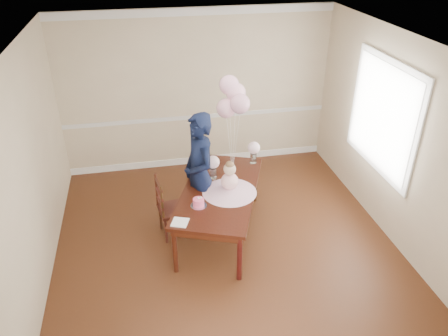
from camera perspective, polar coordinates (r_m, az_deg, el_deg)
floor at (r=5.93m, az=0.54°, el=-10.79°), size 4.50×5.00×0.00m
ceiling at (r=4.65m, az=0.70°, el=15.40°), size 4.50×5.00×0.02m
wall_back at (r=7.40m, az=-3.48°, el=9.93°), size 4.50×0.02×2.70m
wall_front at (r=3.28m, az=10.34°, el=-20.53°), size 4.50×0.02×2.70m
wall_left at (r=5.23m, az=-24.29°, el=-1.74°), size 0.02×5.00×2.70m
wall_right at (r=5.99m, az=22.18°, el=2.72°), size 0.02×5.00×2.70m
chair_rail_trim at (r=7.56m, az=-3.37°, el=6.70°), size 4.50×0.02×0.07m
crown_molding at (r=7.07m, az=-3.80°, el=19.72°), size 4.50×0.02×0.12m
baseboard_trim at (r=7.93m, az=-3.19°, el=1.10°), size 4.50×0.02×0.12m
window_frame at (r=6.28m, az=20.04°, el=6.39°), size 0.02×1.66×1.56m
window_blinds at (r=6.27m, az=19.89°, el=6.38°), size 0.01×1.50×1.40m
dining_table_top at (r=5.85m, az=-0.58°, el=-2.99°), size 1.57×2.12×0.05m
table_apron at (r=5.89m, az=-0.58°, el=-3.57°), size 1.45×1.99×0.10m
table_leg_fl at (r=5.46m, az=-6.43°, el=-10.65°), size 0.09×0.09×0.67m
table_leg_fr at (r=5.32m, az=2.04°, el=-11.65°), size 0.09×0.09×0.67m
table_leg_bl at (r=6.83m, az=-2.55°, el=-1.29°), size 0.09×0.09×0.67m
table_leg_br at (r=6.73m, az=4.12°, el=-1.89°), size 0.09×0.09×0.67m
baby_skirt at (r=5.75m, az=0.73°, el=-2.78°), size 0.93×0.93×0.10m
baby_torso at (r=5.69m, az=0.74°, el=-1.73°), size 0.23×0.23×0.23m
baby_head at (r=5.59m, az=0.75°, el=-0.15°), size 0.16×0.16×0.16m
baby_hair at (r=5.57m, az=0.75°, el=0.36°), size 0.11×0.11×0.11m
cake_platter at (r=5.52m, az=-3.33°, el=-4.93°), size 0.27×0.27×0.01m
birthday_cake at (r=5.49m, az=-3.34°, el=-4.49°), size 0.18×0.18×0.10m
cake_flower_a at (r=5.46m, az=-3.36°, el=-3.95°), size 0.03×0.03×0.03m
cake_flower_b at (r=5.47m, az=-3.02°, el=-3.87°), size 0.03×0.03×0.03m
rose_vase_near at (r=6.06m, az=-1.43°, el=-0.64°), size 0.12×0.12×0.15m
roses_near at (r=5.97m, az=-1.45°, el=0.78°), size 0.18×0.18×0.18m
rose_vase_far at (r=6.45m, az=3.86°, el=1.29°), size 0.12×0.12×0.15m
roses_far at (r=6.37m, az=3.91°, el=2.65°), size 0.18×0.18×0.18m
napkin at (r=5.25m, az=-5.77°, el=-7.08°), size 0.25×0.25×0.01m
balloon_weight at (r=6.26m, az=1.13°, el=-0.27°), size 0.05×0.05×0.02m
balloon_a at (r=5.86m, az=0.29°, el=7.80°), size 0.27×0.27×0.27m
balloon_b at (r=5.76m, az=2.10°, el=8.38°), size 0.27×0.27×0.27m
balloon_c at (r=5.86m, az=1.57°, el=9.80°), size 0.27×0.27×0.27m
balloon_d at (r=5.86m, az=0.68°, el=10.79°), size 0.27×0.27×0.27m
balloon_ribbon_a at (r=6.08m, az=0.72°, el=3.03°), size 0.08×0.04×0.79m
balloon_ribbon_b at (r=6.02m, az=1.58°, el=3.27°), size 0.07×0.08×0.89m
balloon_ribbon_c at (r=6.07m, az=1.33°, el=3.99°), size 0.05×0.08×0.98m
balloon_ribbon_d at (r=6.06m, az=0.91°, el=4.47°), size 0.04×0.12×1.08m
dining_chair_seat at (r=6.03m, az=-6.59°, el=-5.37°), size 0.45×0.45×0.04m
chair_leg_fl at (r=6.00m, az=-7.57°, el=-8.15°), size 0.04×0.04×0.39m
chair_leg_fr at (r=6.06m, az=-4.59°, el=-7.54°), size 0.04×0.04×0.39m
chair_leg_bl at (r=6.25m, az=-8.29°, el=-6.44°), size 0.04×0.04×0.39m
chair_leg_br at (r=6.31m, az=-5.43°, el=-5.86°), size 0.04×0.04×0.39m
chair_back_post_l at (r=5.72m, az=-8.05°, el=-4.46°), size 0.04×0.04×0.50m
chair_back_post_r at (r=5.99m, az=-8.78°, el=-2.83°), size 0.04×0.04×0.50m
chair_slat_low at (r=5.91m, az=-8.35°, el=-4.50°), size 0.08×0.36×0.04m
chair_slat_mid at (r=5.83m, az=-8.45°, el=-3.33°), size 0.08×0.36×0.04m
chair_slat_top at (r=5.76m, az=-8.56°, el=-2.13°), size 0.08×0.36×0.04m
woman at (r=5.88m, az=-3.23°, el=-0.81°), size 0.56×0.72×1.74m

